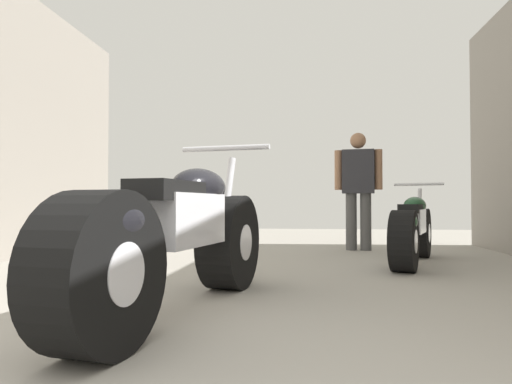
{
  "coord_description": "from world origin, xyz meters",
  "views": [
    {
      "loc": [
        0.4,
        -0.54,
        0.64
      ],
      "look_at": [
        -0.03,
        3.31,
        0.74
      ],
      "focal_mm": 31.99,
      "sensor_mm": 36.0,
      "label": 1
    }
  ],
  "objects": [
    {
      "name": "motorcycle_maroon_cruiser",
      "position": [
        -0.33,
        2.04,
        0.44
      ],
      "size": [
        0.8,
        2.3,
        1.07
      ],
      "color": "black",
      "rests_on": "ground_plane"
    },
    {
      "name": "ground_plane",
      "position": [
        0.0,
        3.23,
        0.0
      ],
      "size": [
        15.53,
        15.53,
        0.0
      ],
      "primitive_type": "plane",
      "color": "#9E998E"
    },
    {
      "name": "motorcycle_black_naked",
      "position": [
        1.51,
        4.44,
        0.36
      ],
      "size": [
        0.88,
        1.85,
        0.88
      ],
      "color": "black",
      "rests_on": "ground_plane"
    },
    {
      "name": "mechanic_in_blue",
      "position": [
        1.11,
        5.83,
        0.91
      ],
      "size": [
        0.65,
        0.29,
        1.61
      ],
      "color": "#4C4C4C",
      "rests_on": "ground_plane"
    }
  ]
}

